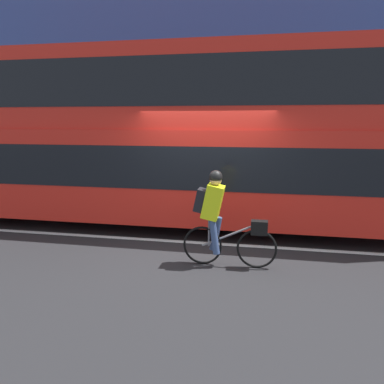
% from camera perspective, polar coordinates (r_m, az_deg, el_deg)
% --- Properties ---
extents(ground_plane, '(80.00, 80.00, 0.00)m').
position_cam_1_polar(ground_plane, '(7.10, 1.78, -8.28)').
color(ground_plane, '#232326').
extents(road_center_line, '(50.00, 0.14, 0.01)m').
position_cam_1_polar(road_center_line, '(7.27, 2.02, -7.78)').
color(road_center_line, silver).
rests_on(road_center_line, ground_plane).
extents(sidewalk_curb, '(60.00, 2.56, 0.11)m').
position_cam_1_polar(sidewalk_curb, '(12.19, 5.84, 0.08)').
color(sidewalk_curb, gray).
rests_on(sidewalk_curb, ground_plane).
extents(building_facade, '(60.00, 0.30, 9.16)m').
position_cam_1_polar(building_facade, '(13.59, 6.84, 20.35)').
color(building_facade, '#33478C').
rests_on(building_facade, ground_plane).
extents(bus, '(11.95, 2.52, 3.76)m').
position_cam_1_polar(bus, '(8.53, -8.46, 9.10)').
color(bus, black).
rests_on(bus, ground_plane).
extents(cyclist_on_bike, '(1.51, 0.32, 1.56)m').
position_cam_1_polar(cyclist_on_bike, '(5.98, 4.20, -3.50)').
color(cyclist_on_bike, black).
rests_on(cyclist_on_bike, ground_plane).
extents(trash_bin, '(0.47, 0.47, 0.88)m').
position_cam_1_polar(trash_bin, '(12.35, 26.03, 1.48)').
color(trash_bin, '#515156').
rests_on(trash_bin, sidewalk_curb).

